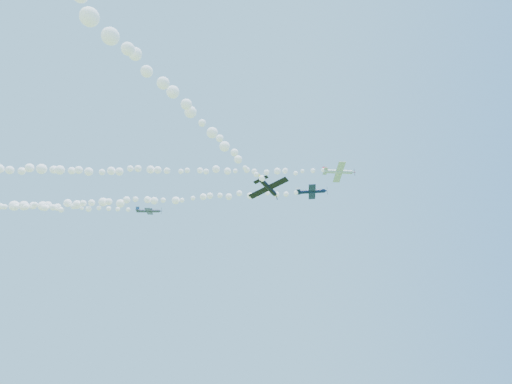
{
  "coord_description": "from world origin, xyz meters",
  "views": [
    {
      "loc": [
        7.74,
        -89.9,
        2.0
      ],
      "look_at": [
        3.51,
        -6.11,
        45.5
      ],
      "focal_mm": 30.0,
      "sensor_mm": 36.0,
      "label": 1
    }
  ],
  "objects_px": {
    "plane_grey": "(149,211)",
    "plane_black": "(268,187)",
    "plane_navy": "(312,191)",
    "plane_white": "(339,172)"
  },
  "relations": [
    {
      "from": "plane_navy",
      "to": "plane_black",
      "type": "bearing_deg",
      "value": -115.11
    },
    {
      "from": "plane_navy",
      "to": "plane_grey",
      "type": "relative_size",
      "value": 1.17
    },
    {
      "from": "plane_grey",
      "to": "plane_black",
      "type": "relative_size",
      "value": 0.88
    },
    {
      "from": "plane_grey",
      "to": "plane_black",
      "type": "distance_m",
      "value": 38.65
    },
    {
      "from": "plane_white",
      "to": "plane_black",
      "type": "bearing_deg",
      "value": -139.94
    },
    {
      "from": "plane_white",
      "to": "plane_navy",
      "type": "relative_size",
      "value": 1.01
    },
    {
      "from": "plane_white",
      "to": "plane_navy",
      "type": "distance_m",
      "value": 7.59
    },
    {
      "from": "plane_navy",
      "to": "plane_black",
      "type": "height_order",
      "value": "plane_navy"
    },
    {
      "from": "plane_navy",
      "to": "plane_grey",
      "type": "xyz_separation_m",
      "value": [
        -39.33,
        5.9,
        -1.26
      ]
    },
    {
      "from": "plane_grey",
      "to": "plane_black",
      "type": "height_order",
      "value": "plane_grey"
    }
  ]
}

